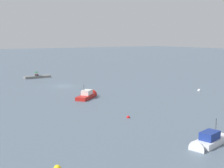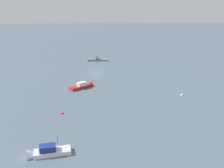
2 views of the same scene
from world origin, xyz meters
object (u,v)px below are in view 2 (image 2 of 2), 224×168
(umbrella_open_green, at_px, (97,56))
(person_seated_brown_right, at_px, (96,59))
(mooring_buoy_mid, at_px, (62,113))
(motorboat_red_near, at_px, (83,86))
(mooring_buoy_far, at_px, (182,95))
(person_seated_maroon_left, at_px, (98,59))
(motorboat_white_mid, at_px, (45,153))

(umbrella_open_green, bearing_deg, person_seated_brown_right, 15.75)
(person_seated_brown_right, relative_size, mooring_buoy_mid, 1.53)
(mooring_buoy_mid, bearing_deg, motorboat_red_near, -99.12)
(mooring_buoy_far, bearing_deg, umbrella_open_green, -62.12)
(person_seated_maroon_left, distance_m, mooring_buoy_mid, 50.53)
(motorboat_white_mid, height_order, mooring_buoy_mid, motorboat_white_mid)
(person_seated_brown_right, bearing_deg, mooring_buoy_far, 108.88)
(person_seated_maroon_left, height_order, person_seated_brown_right, same)
(motorboat_red_near, bearing_deg, mooring_buoy_far, 35.47)
(person_seated_maroon_left, distance_m, motorboat_red_near, 33.75)
(umbrella_open_green, xyz_separation_m, mooring_buoy_mid, (5.07, 50.44, -1.69))
(mooring_buoy_mid, bearing_deg, umbrella_open_green, -95.74)
(mooring_buoy_mid, bearing_deg, mooring_buoy_far, -159.52)
(person_seated_brown_right, distance_m, mooring_buoy_far, 45.93)
(mooring_buoy_mid, height_order, mooring_buoy_far, mooring_buoy_far)
(person_seated_maroon_left, xyz_separation_m, mooring_buoy_mid, (5.36, 50.24, -0.82))
(umbrella_open_green, distance_m, motorboat_red_near, 33.96)
(person_seated_brown_right, height_order, motorboat_white_mid, motorboat_white_mid)
(motorboat_red_near, xyz_separation_m, mooring_buoy_far, (-23.85, 6.70, -0.26))
(person_seated_maroon_left, xyz_separation_m, motorboat_red_near, (2.70, 33.64, -0.53))
(motorboat_red_near, distance_m, mooring_buoy_far, 24.77)
(person_seated_brown_right, relative_size, motorboat_red_near, 0.12)
(person_seated_maroon_left, xyz_separation_m, mooring_buoy_far, (-21.15, 40.34, -0.79))
(person_seated_maroon_left, bearing_deg, person_seated_brown_right, -22.03)
(person_seated_maroon_left, distance_m, umbrella_open_green, 0.94)
(person_seated_brown_right, xyz_separation_m, mooring_buoy_far, (-21.71, 40.46, -0.79))
(umbrella_open_green, relative_size, motorboat_red_near, 0.22)
(umbrella_open_green, height_order, mooring_buoy_far, umbrella_open_green)
(motorboat_red_near, relative_size, mooring_buoy_far, 9.11)
(person_seated_maroon_left, xyz_separation_m, person_seated_brown_right, (0.56, -0.13, 0.00))
(motorboat_red_near, height_order, mooring_buoy_mid, motorboat_red_near)
(person_seated_brown_right, distance_m, mooring_buoy_mid, 50.60)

